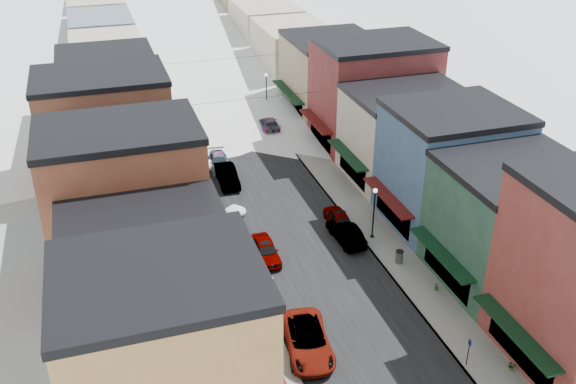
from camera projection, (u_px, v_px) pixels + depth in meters
road at (209, 95)px, 86.38m from camera, size 10.00×160.00×0.01m
sidewalk_left at (160, 99)px, 84.59m from camera, size 3.20×160.00×0.15m
sidewalk_right at (257, 89)px, 88.11m from camera, size 3.20×160.00×0.15m
curb_left at (172, 98)px, 85.00m from camera, size 0.10×160.00×0.15m
curb_right at (246, 90)px, 87.70m from camera, size 0.10×160.00×0.15m
bldg_l_yellow at (167, 362)px, 33.06m from camera, size 11.30×8.70×11.50m
bldg_l_cream at (149, 284)px, 40.68m from camera, size 11.30×8.20×9.50m
bldg_l_brick_near at (127, 206)px, 46.57m from camera, size 12.30×8.20×12.50m
bldg_l_grayblue at (126, 176)px, 54.68m from camera, size 11.30×9.20×9.00m
bldg_l_brick_far at (106, 128)px, 61.51m from camera, size 13.30×9.20×11.00m
bldg_l_tan at (110, 98)px, 70.42m from camera, size 11.30×11.20×10.00m
bldg_r_green at (511, 223)px, 47.30m from camera, size 11.30×9.20×9.50m
bldg_r_blue at (449, 167)px, 54.63m from camera, size 11.30×9.20×10.50m
bldg_r_cream at (406, 135)px, 62.69m from camera, size 12.30×9.20×9.00m
bldg_r_brick_far at (373, 93)px, 69.80m from camera, size 13.30×9.20×11.50m
bldg_r_tan at (331, 75)px, 78.42m from camera, size 11.30×11.20×9.50m
distant_blocks at (180, 26)px, 103.85m from camera, size 34.00×55.00×8.00m
overhead_cables at (228, 78)px, 72.96m from camera, size 16.40×15.04×0.04m
car_white_suv at (308, 340)px, 41.78m from camera, size 3.64×6.44×1.70m
car_silver_sedan at (265, 250)px, 51.32m from camera, size 1.99×4.65×1.56m
car_dark_hatch at (227, 176)px, 62.94m from camera, size 1.92×5.17×1.69m
car_silver_wagon at (219, 162)px, 66.14m from camera, size 2.32×4.89×1.38m
car_green_sedan at (346, 233)px, 53.62m from camera, size 1.92×4.89×1.58m
car_gray_suv at (338, 218)px, 55.96m from camera, size 2.07×4.51×1.50m
car_black_sedan at (269, 124)px, 75.04m from camera, size 2.47×5.40×1.53m
car_lane_silver at (218, 115)px, 77.75m from camera, size 1.76×4.19×1.41m
car_lane_white at (216, 74)px, 91.60m from camera, size 3.22×5.89×1.57m
parking_sign at (469, 350)px, 40.20m from camera, size 0.06×0.29×2.11m
trash_can at (399, 257)px, 50.66m from camera, size 0.63×0.63×1.08m
streetlamp_near at (374, 207)px, 52.94m from camera, size 0.38×0.38×4.62m
streetlamp_far at (266, 87)px, 79.11m from camera, size 0.41×0.41×4.89m
planter_near at (512, 366)px, 40.29m from camera, size 0.61×0.55×0.59m
planter_far at (436, 287)px, 47.61m from camera, size 0.42×0.42×0.54m
snow_pile_near at (260, 280)px, 48.35m from camera, size 2.08×2.48×0.88m
snow_pile_mid at (235, 212)px, 57.55m from camera, size 2.09×2.49×0.89m
snow_pile_far at (210, 165)px, 66.11m from camera, size 2.13×2.51×0.90m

